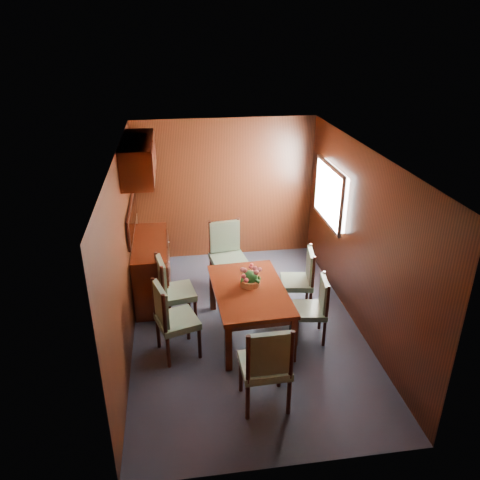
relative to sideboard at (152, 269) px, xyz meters
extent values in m
plane|color=#323544|center=(1.25, -1.00, -0.45)|extent=(4.50, 4.50, 0.00)
cube|color=black|center=(-0.25, -1.00, 0.75)|extent=(0.02, 4.50, 2.40)
cube|color=black|center=(2.75, -1.00, 0.75)|extent=(0.02, 4.50, 2.40)
cube|color=black|center=(1.25, 1.25, 0.75)|extent=(3.00, 0.02, 2.40)
cube|color=black|center=(1.25, -3.25, 0.75)|extent=(3.00, 0.02, 2.40)
cube|color=black|center=(1.25, -1.00, 1.95)|extent=(3.00, 4.50, 0.02)
cube|color=white|center=(2.73, 0.10, 1.00)|extent=(0.14, 1.10, 0.80)
cube|color=#B2B2B7|center=(2.66, 0.10, 1.00)|extent=(0.04, 1.20, 0.90)
cube|color=black|center=(-0.22, 0.00, 0.83)|extent=(0.03, 1.36, 0.41)
cube|color=silver|center=(-0.20, 0.00, 0.83)|extent=(0.01, 1.30, 0.35)
cube|color=black|center=(-0.05, 0.00, 1.68)|extent=(0.40, 1.40, 0.50)
cube|color=black|center=(0.00, 0.00, 0.00)|extent=(0.48, 1.40, 0.90)
cube|color=black|center=(0.91, -1.82, -0.14)|extent=(0.09, 0.09, 0.62)
cube|color=black|center=(1.70, -1.79, -0.14)|extent=(0.09, 0.09, 0.62)
cube|color=black|center=(0.85, -0.50, -0.14)|extent=(0.09, 0.09, 0.62)
cube|color=black|center=(1.63, -0.46, -0.14)|extent=(0.09, 0.09, 0.62)
cube|color=black|center=(1.27, -1.14, 0.13)|extent=(0.86, 1.38, 0.09)
cube|color=black|center=(1.27, -1.14, 0.20)|extent=(0.97, 1.49, 0.05)
cylinder|color=black|center=(0.09, -1.28, -0.25)|extent=(0.05, 0.05, 0.41)
cylinder|color=black|center=(0.21, -1.68, -0.25)|extent=(0.05, 0.05, 0.41)
cylinder|color=black|center=(0.47, -1.17, -0.25)|extent=(0.05, 0.05, 0.41)
cylinder|color=black|center=(0.59, -1.56, -0.25)|extent=(0.05, 0.05, 0.41)
cube|color=#5E765A|center=(0.34, -1.42, 0.02)|extent=(0.58, 0.59, 0.08)
cylinder|color=black|center=(0.08, -1.29, 0.29)|extent=(0.05, 0.05, 0.54)
cylinder|color=black|center=(0.20, -1.68, 0.29)|extent=(0.05, 0.05, 0.54)
cube|color=#5E765A|center=(0.16, -1.48, 0.31)|extent=(0.19, 0.44, 0.46)
cylinder|color=black|center=(0.12, -0.59, -0.25)|extent=(0.05, 0.05, 0.40)
cylinder|color=black|center=(0.19, -1.00, -0.25)|extent=(0.05, 0.05, 0.40)
cylinder|color=black|center=(0.50, -0.52, -0.25)|extent=(0.05, 0.05, 0.40)
cylinder|color=black|center=(0.58, -0.93, -0.25)|extent=(0.05, 0.05, 0.40)
cube|color=#5E765A|center=(0.35, -0.76, 0.02)|extent=(0.53, 0.55, 0.08)
cylinder|color=black|center=(0.11, -0.59, 0.29)|extent=(0.05, 0.05, 0.54)
cylinder|color=black|center=(0.18, -1.00, 0.29)|extent=(0.05, 0.05, 0.54)
cube|color=#5E765A|center=(0.16, -0.79, 0.31)|extent=(0.14, 0.44, 0.46)
cylinder|color=black|center=(2.17, -1.55, -0.27)|extent=(0.04, 0.04, 0.35)
cylinder|color=black|center=(2.22, -1.20, -0.27)|extent=(0.04, 0.04, 0.35)
cylinder|color=black|center=(1.83, -1.50, -0.27)|extent=(0.04, 0.04, 0.35)
cylinder|color=black|center=(1.88, -1.14, -0.27)|extent=(0.04, 0.04, 0.35)
cube|color=#5E765A|center=(2.02, -1.35, -0.04)|extent=(0.46, 0.47, 0.07)
cylinder|color=black|center=(2.18, -1.56, 0.19)|extent=(0.04, 0.04, 0.47)
cylinder|color=black|center=(2.23, -1.20, 0.19)|extent=(0.04, 0.04, 0.47)
cube|color=#5E765A|center=(2.19, -1.37, 0.21)|extent=(0.11, 0.39, 0.40)
cylinder|color=black|center=(2.18, -0.89, -0.26)|extent=(0.04, 0.04, 0.38)
cylinder|color=black|center=(2.24, -0.51, -0.26)|extent=(0.04, 0.04, 0.38)
cylinder|color=black|center=(1.81, -0.84, -0.26)|extent=(0.04, 0.04, 0.38)
cylinder|color=black|center=(1.87, -0.45, -0.26)|extent=(0.04, 0.04, 0.38)
cube|color=#5E765A|center=(2.03, -0.67, -0.01)|extent=(0.50, 0.51, 0.08)
cylinder|color=black|center=(2.19, -0.90, 0.24)|extent=(0.04, 0.04, 0.51)
cylinder|color=black|center=(2.25, -0.51, 0.24)|extent=(0.04, 0.04, 0.51)
cube|color=#5E765A|center=(2.20, -0.70, 0.26)|extent=(0.12, 0.41, 0.43)
cylinder|color=black|center=(1.01, -2.62, -0.24)|extent=(0.05, 0.05, 0.43)
cylinder|color=black|center=(1.45, -2.61, -0.24)|extent=(0.05, 0.05, 0.43)
cylinder|color=black|center=(1.00, -2.20, -0.24)|extent=(0.05, 0.05, 0.43)
cylinder|color=black|center=(1.44, -2.19, -0.24)|extent=(0.05, 0.05, 0.43)
cube|color=#5E765A|center=(1.23, -2.41, 0.04)|extent=(0.51, 0.49, 0.09)
cylinder|color=black|center=(1.01, -2.63, 0.33)|extent=(0.05, 0.05, 0.57)
cylinder|color=black|center=(1.45, -2.62, 0.33)|extent=(0.05, 0.05, 0.57)
cube|color=#5E765A|center=(1.23, -2.60, 0.35)|extent=(0.46, 0.08, 0.48)
cylinder|color=black|center=(1.33, 0.28, -0.23)|extent=(0.05, 0.05, 0.43)
cylinder|color=black|center=(0.89, 0.21, -0.23)|extent=(0.05, 0.05, 0.43)
cylinder|color=black|center=(1.39, -0.14, -0.23)|extent=(0.05, 0.05, 0.43)
cylinder|color=black|center=(0.95, -0.20, -0.23)|extent=(0.05, 0.05, 0.43)
cube|color=#5E765A|center=(1.14, 0.04, 0.05)|extent=(0.57, 0.55, 0.09)
cylinder|color=black|center=(1.33, 0.29, 0.33)|extent=(0.05, 0.05, 0.57)
cylinder|color=black|center=(0.89, 0.22, 0.33)|extent=(0.05, 0.05, 0.57)
cube|color=#5E765A|center=(1.11, 0.23, 0.36)|extent=(0.47, 0.13, 0.49)
cylinder|color=#C9713D|center=(1.30, -1.05, 0.27)|extent=(0.26, 0.26, 0.08)
sphere|color=#1D561C|center=(1.30, -1.05, 0.33)|extent=(0.20, 0.20, 0.20)
camera|label=1|loc=(0.41, -6.22, 3.31)|focal=35.00mm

